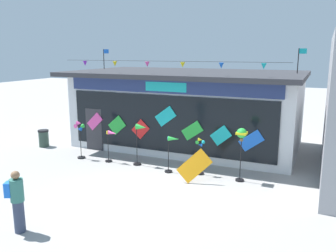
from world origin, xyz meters
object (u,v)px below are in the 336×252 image
object	(u,v)px
person_near_camera	(17,200)
display_kite_on_ground	(194,166)
wind_spinner_far_left	(80,133)
wind_spinner_left	(111,141)
wind_spinner_right	(200,153)
kite_shop_building	(189,108)
wind_spinner_center_left	(140,135)
wind_spinner_center_right	(172,148)
trash_bin	(44,138)
wind_spinner_far_right	(242,138)

from	to	relation	value
person_near_camera	display_kite_on_ground	xyz separation A→B (m)	(2.99, 5.20, -0.26)
wind_spinner_far_left	display_kite_on_ground	size ratio (longest dim) A/B	1.42
wind_spinner_left	person_near_camera	distance (m)	6.12
wind_spinner_right	person_near_camera	size ratio (longest dim) A/B	0.86
kite_shop_building	display_kite_on_ground	size ratio (longest dim) A/B	9.16
kite_shop_building	wind_spinner_left	distance (m)	4.63
wind_spinner_center_left	person_near_camera	xyz separation A→B (m)	(-0.27, -6.16, -0.40)
wind_spinner_far_left	wind_spinner_left	bearing A→B (deg)	3.41
kite_shop_building	wind_spinner_center_right	size ratio (longest dim) A/B	7.44
display_kite_on_ground	trash_bin	bearing A→B (deg)	169.35
wind_spinner_right	wind_spinner_far_right	bearing A→B (deg)	-2.57
wind_spinner_far_left	wind_spinner_right	distance (m)	5.50
wind_spinner_center_left	display_kite_on_ground	bearing A→B (deg)	-19.54
wind_spinner_far_right	kite_shop_building	bearing A→B (deg)	131.19
wind_spinner_left	wind_spinner_far_right	distance (m)	5.55
wind_spinner_center_left	wind_spinner_far_right	distance (m)	4.19
kite_shop_building	wind_spinner_right	size ratio (longest dim) A/B	7.50
wind_spinner_right	kite_shop_building	bearing A→B (deg)	116.49
display_kite_on_ground	wind_spinner_center_left	bearing A→B (deg)	160.46
wind_spinner_right	trash_bin	size ratio (longest dim) A/B	1.71
wind_spinner_center_left	wind_spinner_center_right	bearing A→B (deg)	-11.08
kite_shop_building	wind_spinner_right	xyz separation A→B (m)	(1.99, -4.00, -1.01)
wind_spinner_far_right	display_kite_on_ground	world-z (taller)	wind_spinner_far_right
wind_spinner_left	trash_bin	distance (m)	4.56
person_near_camera	kite_shop_building	bearing A→B (deg)	-31.70
wind_spinner_right	trash_bin	world-z (taller)	wind_spinner_right
wind_spinner_far_left	wind_spinner_far_right	xyz separation A→B (m)	(7.06, 0.11, 0.47)
wind_spinner_center_right	trash_bin	distance (m)	7.42
wind_spinner_center_left	wind_spinner_right	distance (m)	2.64
kite_shop_building	wind_spinner_center_right	bearing A→B (deg)	-77.69
wind_spinner_far_left	wind_spinner_center_left	distance (m)	2.89
kite_shop_building	person_near_camera	size ratio (longest dim) A/B	6.47
wind_spinner_far_right	trash_bin	size ratio (longest dim) A/B	2.34
kite_shop_building	wind_spinner_center_right	world-z (taller)	kite_shop_building
trash_bin	person_near_camera	bearing A→B (deg)	-50.89
wind_spinner_center_right	display_kite_on_ground	xyz separation A→B (m)	(1.17, -0.66, -0.37)
wind_spinner_center_left	wind_spinner_far_right	bearing A→B (deg)	-1.53
person_near_camera	wind_spinner_far_right	bearing A→B (deg)	-63.02
wind_spinner_far_right	display_kite_on_ground	size ratio (longest dim) A/B	1.67
trash_bin	display_kite_on_ground	size ratio (longest dim) A/B	0.71
wind_spinner_far_left	wind_spinner_left	xyz separation A→B (m)	(1.55, 0.09, -0.21)
wind_spinner_center_right	wind_spinner_far_right	xyz separation A→B (m)	(2.63, 0.19, 0.62)
wind_spinner_center_left	trash_bin	size ratio (longest dim) A/B	2.07
wind_spinner_far_left	wind_spinner_right	bearing A→B (deg)	1.93
wind_spinner_left	wind_spinner_far_left	bearing A→B (deg)	-176.59
wind_spinner_far_right	display_kite_on_ground	bearing A→B (deg)	-149.66
kite_shop_building	wind_spinner_far_left	distance (m)	5.50
wind_spinner_center_right	display_kite_on_ground	bearing A→B (deg)	-29.44
wind_spinner_far_left	display_kite_on_ground	xyz separation A→B (m)	(5.60, -0.74, -0.52)
wind_spinner_center_left	trash_bin	bearing A→B (deg)	173.73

